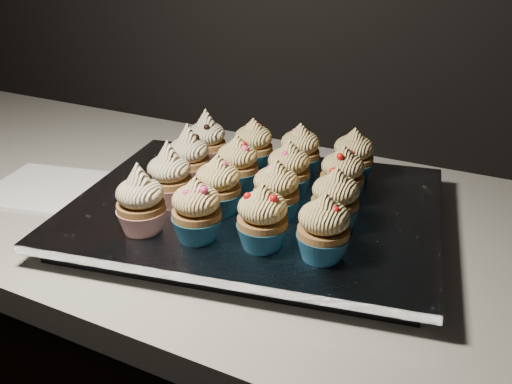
# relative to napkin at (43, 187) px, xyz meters

# --- Properties ---
(worktop) EXTENTS (2.44, 0.64, 0.04)m
(worktop) POSITION_rel_napkin_xyz_m (0.36, 0.09, -0.02)
(worktop) COLOR beige
(worktop) RESTS_ON cabinet
(napkin) EXTENTS (0.20, 0.20, 0.00)m
(napkin) POSITION_rel_napkin_xyz_m (0.00, 0.00, 0.00)
(napkin) COLOR white
(napkin) RESTS_ON worktop
(baking_tray) EXTENTS (0.53, 0.44, 0.02)m
(baking_tray) POSITION_rel_napkin_xyz_m (0.36, 0.05, 0.01)
(baking_tray) COLOR black
(baking_tray) RESTS_ON worktop
(foil_lining) EXTENTS (0.58, 0.49, 0.01)m
(foil_lining) POSITION_rel_napkin_xyz_m (0.36, 0.05, 0.03)
(foil_lining) COLOR silver
(foil_lining) RESTS_ON baking_tray
(cupcake_0) EXTENTS (0.06, 0.06, 0.10)m
(cupcake_0) POSITION_rel_napkin_xyz_m (0.27, -0.09, 0.07)
(cupcake_0) COLOR #A72217
(cupcake_0) RESTS_ON foil_lining
(cupcake_1) EXTENTS (0.06, 0.06, 0.08)m
(cupcake_1) POSITION_rel_napkin_xyz_m (0.35, -0.07, 0.07)
(cupcake_1) COLOR #1A577A
(cupcake_1) RESTS_ON foil_lining
(cupcake_2) EXTENTS (0.06, 0.06, 0.08)m
(cupcake_2) POSITION_rel_napkin_xyz_m (0.43, -0.05, 0.07)
(cupcake_2) COLOR #1A577A
(cupcake_2) RESTS_ON foil_lining
(cupcake_3) EXTENTS (0.06, 0.06, 0.08)m
(cupcake_3) POSITION_rel_napkin_xyz_m (0.50, -0.04, 0.07)
(cupcake_3) COLOR #1A577A
(cupcake_3) RESTS_ON foil_lining
(cupcake_4) EXTENTS (0.06, 0.06, 0.10)m
(cupcake_4) POSITION_rel_napkin_xyz_m (0.26, -0.00, 0.07)
(cupcake_4) COLOR #A72217
(cupcake_4) RESTS_ON foil_lining
(cupcake_5) EXTENTS (0.06, 0.06, 0.08)m
(cupcake_5) POSITION_rel_napkin_xyz_m (0.33, 0.01, 0.07)
(cupcake_5) COLOR #1A577A
(cupcake_5) RESTS_ON foil_lining
(cupcake_6) EXTENTS (0.06, 0.06, 0.08)m
(cupcake_6) POSITION_rel_napkin_xyz_m (0.41, 0.03, 0.07)
(cupcake_6) COLOR #1A577A
(cupcake_6) RESTS_ON foil_lining
(cupcake_7) EXTENTS (0.06, 0.06, 0.08)m
(cupcake_7) POSITION_rel_napkin_xyz_m (0.49, 0.04, 0.07)
(cupcake_7) COLOR #1A577A
(cupcake_7) RESTS_ON foil_lining
(cupcake_8) EXTENTS (0.06, 0.06, 0.10)m
(cupcake_8) POSITION_rel_napkin_xyz_m (0.24, 0.07, 0.07)
(cupcake_8) COLOR #A72217
(cupcake_8) RESTS_ON foil_lining
(cupcake_9) EXTENTS (0.06, 0.06, 0.08)m
(cupcake_9) POSITION_rel_napkin_xyz_m (0.32, 0.08, 0.07)
(cupcake_9) COLOR #1A577A
(cupcake_9) RESTS_ON foil_lining
(cupcake_10) EXTENTS (0.06, 0.06, 0.08)m
(cupcake_10) POSITION_rel_napkin_xyz_m (0.39, 0.10, 0.07)
(cupcake_10) COLOR #1A577A
(cupcake_10) RESTS_ON foil_lining
(cupcake_11) EXTENTS (0.06, 0.06, 0.08)m
(cupcake_11) POSITION_rel_napkin_xyz_m (0.47, 0.12, 0.07)
(cupcake_11) COLOR #1A577A
(cupcake_11) RESTS_ON foil_lining
(cupcake_12) EXTENTS (0.06, 0.06, 0.10)m
(cupcake_12) POSITION_rel_napkin_xyz_m (0.23, 0.14, 0.07)
(cupcake_12) COLOR #A72217
(cupcake_12) RESTS_ON foil_lining
(cupcake_13) EXTENTS (0.06, 0.06, 0.08)m
(cupcake_13) POSITION_rel_napkin_xyz_m (0.30, 0.16, 0.07)
(cupcake_13) COLOR #1A577A
(cupcake_13) RESTS_ON foil_lining
(cupcake_14) EXTENTS (0.06, 0.06, 0.08)m
(cupcake_14) POSITION_rel_napkin_xyz_m (0.38, 0.18, 0.07)
(cupcake_14) COLOR #1A577A
(cupcake_14) RESTS_ON foil_lining
(cupcake_15) EXTENTS (0.06, 0.06, 0.08)m
(cupcake_15) POSITION_rel_napkin_xyz_m (0.46, 0.19, 0.07)
(cupcake_15) COLOR #1A577A
(cupcake_15) RESTS_ON foil_lining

